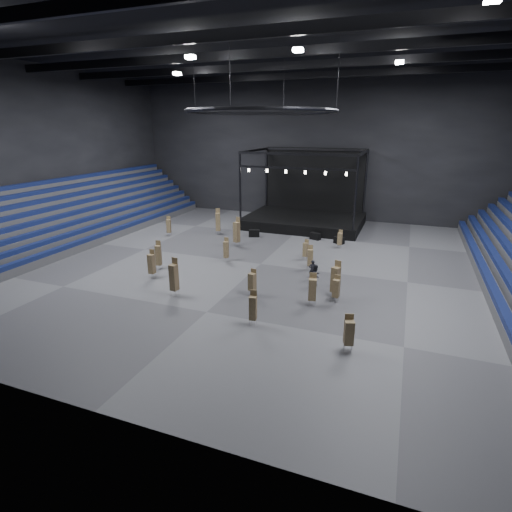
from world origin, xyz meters
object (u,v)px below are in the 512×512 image
(flight_case_right, at_px, (339,240))
(chair_stack_10, at_px, (252,281))
(chair_stack_5, at_px, (237,232))
(chair_stack_9, at_px, (169,226))
(flight_case_left, at_px, (254,233))
(chair_stack_2, at_px, (226,249))
(chair_stack_3, at_px, (218,221))
(chair_stack_14, at_px, (312,289))
(chair_stack_0, at_px, (340,238))
(flight_case_mid, at_px, (315,236))
(chair_stack_4, at_px, (310,257))
(stage, at_px, (305,213))
(chair_stack_1, at_px, (306,249))
(chair_stack_11, at_px, (158,255))
(chair_stack_6, at_px, (336,279))
(crew_member, at_px, (316,275))
(man_center, at_px, (312,270))
(chair_stack_7, at_px, (174,277))
(chair_stack_12, at_px, (349,332))
(chair_stack_8, at_px, (336,288))
(chair_stack_13, at_px, (253,307))
(chair_stack_15, at_px, (152,263))

(flight_case_right, relative_size, chair_stack_10, 0.54)
(chair_stack_5, bearing_deg, chair_stack_9, -167.47)
(flight_case_left, height_order, chair_stack_2, chair_stack_2)
(chair_stack_3, distance_m, chair_stack_14, 20.83)
(chair_stack_0, height_order, chair_stack_3, chair_stack_3)
(flight_case_mid, height_order, chair_stack_0, chair_stack_0)
(chair_stack_4, bearing_deg, stage, 89.02)
(chair_stack_0, bearing_deg, chair_stack_1, -109.27)
(chair_stack_11, xyz_separation_m, chair_stack_14, (14.16, -2.56, -0.04))
(chair_stack_5, relative_size, chair_stack_6, 1.09)
(chair_stack_6, bearing_deg, chair_stack_9, 175.27)
(stage, height_order, chair_stack_3, stage)
(chair_stack_6, relative_size, crew_member, 1.59)
(chair_stack_5, xyz_separation_m, man_center, (9.47, -6.45, -0.73))
(flight_case_mid, relative_size, chair_stack_7, 0.39)
(chair_stack_12, bearing_deg, crew_member, 95.29)
(chair_stack_2, bearing_deg, crew_member, -26.83)
(chair_stack_7, height_order, chair_stack_8, chair_stack_7)
(chair_stack_10, bearing_deg, flight_case_right, 89.17)
(chair_stack_0, relative_size, chair_stack_11, 0.74)
(chair_stack_0, height_order, chair_stack_4, chair_stack_4)
(man_center, bearing_deg, crew_member, 90.22)
(flight_case_mid, height_order, chair_stack_7, chair_stack_7)
(chair_stack_6, bearing_deg, chair_stack_5, 163.57)
(stage, distance_m, flight_case_left, 8.75)
(chair_stack_0, bearing_deg, chair_stack_4, -94.12)
(chair_stack_11, bearing_deg, chair_stack_4, 2.50)
(chair_stack_5, xyz_separation_m, chair_stack_13, (7.82, -15.46, -0.36))
(chair_stack_7, height_order, chair_stack_9, chair_stack_7)
(chair_stack_4, bearing_deg, chair_stack_10, -127.70)
(chair_stack_7, relative_size, chair_stack_12, 1.33)
(chair_stack_1, xyz_separation_m, crew_member, (2.31, -5.94, -0.16))
(chair_stack_8, bearing_deg, chair_stack_15, -170.95)
(chair_stack_3, bearing_deg, chair_stack_2, -82.67)
(chair_stack_2, height_order, crew_member, chair_stack_2)
(flight_case_mid, distance_m, chair_stack_4, 9.85)
(flight_case_left, relative_size, chair_stack_7, 0.41)
(chair_stack_8, distance_m, chair_stack_10, 6.04)
(flight_case_right, bearing_deg, crew_member, -88.64)
(chair_stack_14, height_order, man_center, chair_stack_14)
(chair_stack_9, xyz_separation_m, chair_stack_10, (14.93, -12.23, -0.08))
(chair_stack_10, height_order, chair_stack_14, chair_stack_14)
(flight_case_left, relative_size, chair_stack_15, 0.50)
(flight_case_mid, distance_m, chair_stack_8, 16.33)
(flight_case_mid, height_order, chair_stack_14, chair_stack_14)
(chair_stack_3, bearing_deg, crew_member, -62.26)
(chair_stack_7, xyz_separation_m, chair_stack_11, (-4.34, 4.45, -0.17))
(chair_stack_1, relative_size, chair_stack_2, 0.88)
(chair_stack_3, height_order, crew_member, chair_stack_3)
(stage, xyz_separation_m, chair_stack_11, (-7.82, -20.61, -0.16))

